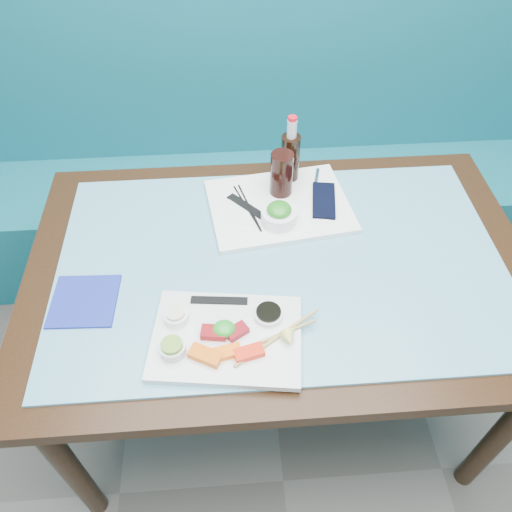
{
  "coord_description": "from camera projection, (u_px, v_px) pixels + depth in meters",
  "views": [
    {
      "loc": [
        -0.13,
        0.55,
        1.79
      ],
      "look_at": [
        -0.07,
        1.44,
        0.8
      ],
      "focal_mm": 35.0,
      "sensor_mm": 36.0,
      "label": 1
    }
  ],
  "objects": [
    {
      "name": "seaweed_bowl",
      "position": [
        279.0,
        216.0,
        1.44
      ],
      "size": [
        0.12,
        0.12,
        0.04
      ],
      "primitive_type": "cylinder",
      "rotation": [
        0.0,
        0.0,
        -0.15
      ],
      "color": "white",
      "rests_on": "serving_tray"
    },
    {
      "name": "salmon_right",
      "position": [
        249.0,
        353.0,
        1.15
      ],
      "size": [
        0.08,
        0.05,
        0.02
      ],
      "primitive_type": "cube",
      "rotation": [
        0.0,
        0.0,
        0.26
      ],
      "color": "red",
      "rests_on": "sashimi_plate"
    },
    {
      "name": "navy_pouch",
      "position": [
        324.0,
        200.0,
        1.51
      ],
      "size": [
        0.09,
        0.16,
        0.01
      ],
      "primitive_type": "cube",
      "rotation": [
        0.0,
        0.0,
        -0.16
      ],
      "color": "black",
      "rests_on": "serving_tray"
    },
    {
      "name": "chopstick_sleeve",
      "position": [
        219.0,
        300.0,
        1.26
      ],
      "size": [
        0.15,
        0.04,
        0.0
      ],
      "primitive_type": "cube",
      "rotation": [
        0.0,
        0.0,
        -0.1
      ],
      "color": "black",
      "rests_on": "sashimi_plate"
    },
    {
      "name": "wasabi_fill",
      "position": [
        172.0,
        345.0,
        1.14
      ],
      "size": [
        0.06,
        0.06,
        0.01
      ],
      "primitive_type": "cylinder",
      "rotation": [
        0.0,
        0.0,
        -0.2
      ],
      "color": "olive",
      "rests_on": "ramekin_wasabi"
    },
    {
      "name": "salmon_left",
      "position": [
        205.0,
        355.0,
        1.14
      ],
      "size": [
        0.08,
        0.07,
        0.02
      ],
      "primitive_type": "cube",
      "rotation": [
        0.0,
        0.0,
        -0.48
      ],
      "color": "#E15609",
      "rests_on": "sashimi_plate"
    },
    {
      "name": "ramekin_ginger",
      "position": [
        176.0,
        317.0,
        1.21
      ],
      "size": [
        0.07,
        0.07,
        0.02
      ],
      "primitive_type": "cylinder",
      "rotation": [
        0.0,
        0.0,
        -0.2
      ],
      "color": "white",
      "rests_on": "sashimi_plate"
    },
    {
      "name": "paper_placemat",
      "position": [
        279.0,
        204.0,
        1.5
      ],
      "size": [
        0.35,
        0.28,
        0.0
      ],
      "primitive_type": "cube",
      "rotation": [
        0.0,
        0.0,
        -0.24
      ],
      "color": "white",
      "rests_on": "serving_tray"
    },
    {
      "name": "fork",
      "position": [
        316.0,
        178.0,
        1.58
      ],
      "size": [
        0.04,
        0.09,
        0.01
      ],
      "primitive_type": "cylinder",
      "rotation": [
        1.57,
        0.0,
        -0.26
      ],
      "color": "silver",
      "rests_on": "serving_tray"
    },
    {
      "name": "cola_bottle_cap",
      "position": [
        293.0,
        119.0,
        1.43
      ],
      "size": [
        0.03,
        0.03,
        0.01
      ],
      "primitive_type": "cylinder",
      "rotation": [
        0.0,
        0.0,
        0.08
      ],
      "color": "red",
      "rests_on": "cola_bottle_neck"
    },
    {
      "name": "ginger_fill",
      "position": [
        175.0,
        313.0,
        1.2
      ],
      "size": [
        0.05,
        0.05,
        0.01
      ],
      "primitive_type": "cylinder",
      "rotation": [
        0.0,
        0.0,
        0.08
      ],
      "color": "beige",
      "rests_on": "ramekin_ginger"
    },
    {
      "name": "glass_top",
      "position": [
        281.0,
        262.0,
        1.37
      ],
      "size": [
        1.22,
        0.76,
        0.01
      ],
      "primitive_type": "cube",
      "color": "#5898B0",
      "rests_on": "dining_table"
    },
    {
      "name": "cola_bottle_body",
      "position": [
        290.0,
        160.0,
        1.54
      ],
      "size": [
        0.06,
        0.06,
        0.17
      ],
      "primitive_type": "cylinder",
      "rotation": [
        0.0,
        0.0,
        -0.07
      ],
      "color": "black",
      "rests_on": "glass_top"
    },
    {
      "name": "soy_dish",
      "position": [
        269.0,
        314.0,
        1.22
      ],
      "size": [
        0.09,
        0.09,
        0.01
      ],
      "primitive_type": "cylinder",
      "rotation": [
        0.0,
        0.0,
        0.34
      ],
      "color": "white",
      "rests_on": "sashimi_plate"
    },
    {
      "name": "cola_glass",
      "position": [
        282.0,
        174.0,
        1.49
      ],
      "size": [
        0.08,
        0.08,
        0.14
      ],
      "primitive_type": "cylinder",
      "rotation": [
        0.0,
        0.0,
        0.21
      ],
      "color": "black",
      "rests_on": "serving_tray"
    },
    {
      "name": "black_chopstick_a",
      "position": [
        247.0,
        207.0,
        1.49
      ],
      "size": [
        0.07,
        0.2,
        0.01
      ],
      "primitive_type": "cylinder",
      "rotation": [
        1.57,
        0.0,
        0.33
      ],
      "color": "black",
      "rests_on": "serving_tray"
    },
    {
      "name": "tray_sleeve",
      "position": [
        248.0,
        207.0,
        1.49
      ],
      "size": [
        0.13,
        0.13,
        0.0
      ],
      "primitive_type": "cube",
      "rotation": [
        0.0,
        0.0,
        0.74
      ],
      "color": "black",
      "rests_on": "serving_tray"
    },
    {
      "name": "wooden_chopstick_a",
      "position": [
        273.0,
        337.0,
        1.18
      ],
      "size": [
        0.22,
        0.09,
        0.01
      ],
      "primitive_type": "cylinder",
      "rotation": [
        1.57,
        0.0,
        -1.2
      ],
      "color": "#A28A4C",
      "rests_on": "sashimi_plate"
    },
    {
      "name": "booth_bench",
      "position": [
        258.0,
        177.0,
        2.22
      ],
      "size": [
        3.0,
        0.56,
        1.17
      ],
      "color": "#105E6B",
      "rests_on": "ground"
    },
    {
      "name": "black_chopstick_b",
      "position": [
        249.0,
        207.0,
        1.49
      ],
      "size": [
        0.06,
        0.21,
        0.01
      ],
      "primitive_type": "cylinder",
      "rotation": [
        1.57,
        0.0,
        0.26
      ],
      "color": "black",
      "rests_on": "serving_tray"
    },
    {
      "name": "blue_napkin",
      "position": [
        84.0,
        301.0,
        1.28
      ],
      "size": [
        0.17,
        0.17,
        0.01
      ],
      "primitive_type": "cube",
      "rotation": [
        0.0,
        0.0,
        -0.04
      ],
      "color": "navy",
      "rests_on": "glass_top"
    },
    {
      "name": "seaweed_garnish",
      "position": [
        224.0,
        329.0,
        1.18
      ],
      "size": [
        0.06,
        0.06,
        0.03
      ],
      "primitive_type": "ellipsoid",
      "rotation": [
        0.0,
        0.0,
        0.17
      ],
      "color": "#219223",
      "rests_on": "sashimi_plate"
    },
    {
      "name": "wooden_chopstick_b",
      "position": [
        277.0,
        337.0,
        1.18
      ],
      "size": [
        0.22,
        0.15,
        0.01
      ],
      "primitive_type": "cylinder",
      "rotation": [
        1.57,
        0.0,
        -0.98
      ],
      "color": "tan",
      "rests_on": "sashimi_plate"
    },
    {
      "name": "lemon_wedge",
      "position": [
        289.0,
        338.0,
        1.16
      ],
      "size": [
        0.04,
        0.04,
        0.04
      ],
      "primitive_type": "cone",
      "rotation": [
        1.57,
        0.0,
        0.16
      ],
      "color": "#E8EB6F",
      "rests_on": "sashimi_plate"
    },
    {
      "name": "ramekin_wasabi",
      "position": [
        173.0,
        349.0,
        1.15
      ],
      "size": [
        0.08,
        0.08,
        0.03
      ],
      "primitive_type": "cylinder",
      "rotation": [
        0.0,
        0.0,
        -0.29
      ],
      "color": "silver",
      "rests_on": "sashimi_plate"
    },
    {
      "name": "serving_tray",
      "position": [
        279.0,
        206.0,
        1.51
      ],
      "size": [
        0.45,
        0.36,
        0.02
      ],
      "primitive_type": "cube",
      "rotation": [
        0.0,
        0.0,
        0.13
      ],
      "color": "white",
      "rests_on": "glass_top"
    },
    {
      "name": "seaweed_salad",
      "position": [
        279.0,
        210.0,
        1.42
      ],
      "size": [
        0.09,
        0.09,
        0.04
      ],
      "primitive_type": "ellipsoid",
      "rotation": [
        0.0,
        0.0,
        -0.39
      ],
      "color": "#22751B",
      "rests_on": "seaweed_bowl"
    },
    {
      "name": "tuna_left",
      "position": [
        214.0,
        333.0,
        1.18
      ],
      "size": [
        0.06,
        0.04,
        0.02
      ],
      "primitive_type": "cube",
      "rotation": [
        0.0,
        0.0,
        -0.15
      ],
      "color": "maroon",
      "rests_on": "sashimi_plate"
    },
    {
      "name": "tuna_right",
      "position": [
        237.0,
        331.0,
        1.19
      ],
      "size": [
        0.06,
        0.06,
        0.02
      ],
      "primitive_type": "cube",
      "rotation": [
        0.0,
        0.0,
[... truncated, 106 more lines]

